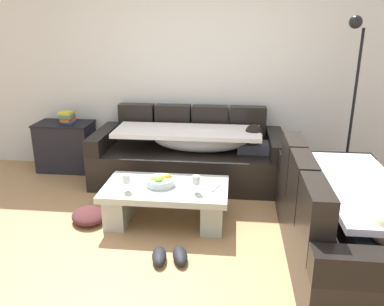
% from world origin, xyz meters
% --- Properties ---
extents(ground_plane, '(14.00, 14.00, 0.00)m').
position_xyz_m(ground_plane, '(0.00, 0.00, 0.00)').
color(ground_plane, '#AF8050').
extents(back_wall, '(9.00, 0.10, 2.70)m').
position_xyz_m(back_wall, '(0.00, 2.15, 1.35)').
color(back_wall, silver).
rests_on(back_wall, ground_plane).
extents(couch_along_wall, '(2.26, 0.92, 0.88)m').
position_xyz_m(couch_along_wall, '(0.05, 1.62, 0.33)').
color(couch_along_wall, black).
rests_on(couch_along_wall, ground_plane).
extents(couch_near_window, '(0.92, 1.98, 0.88)m').
position_xyz_m(couch_near_window, '(1.47, 0.07, 0.34)').
color(couch_near_window, black).
rests_on(couch_near_window, ground_plane).
extents(coffee_table, '(1.20, 0.68, 0.38)m').
position_xyz_m(coffee_table, '(-0.08, 0.56, 0.24)').
color(coffee_table, '#B1B9A7').
rests_on(coffee_table, ground_plane).
extents(fruit_bowl, '(0.28, 0.28, 0.10)m').
position_xyz_m(fruit_bowl, '(-0.13, 0.58, 0.42)').
color(fruit_bowl, silver).
rests_on(fruit_bowl, coffee_table).
extents(wine_glass_near_left, '(0.07, 0.07, 0.17)m').
position_xyz_m(wine_glass_near_left, '(-0.42, 0.41, 0.50)').
color(wine_glass_near_left, silver).
rests_on(wine_glass_near_left, coffee_table).
extents(wine_glass_near_right, '(0.07, 0.07, 0.17)m').
position_xyz_m(wine_glass_near_right, '(0.23, 0.45, 0.50)').
color(wine_glass_near_right, silver).
rests_on(wine_glass_near_right, coffee_table).
extents(open_magazine, '(0.33, 0.29, 0.01)m').
position_xyz_m(open_magazine, '(0.28, 0.62, 0.39)').
color(open_magazine, white).
rests_on(open_magazine, coffee_table).
extents(side_cabinet, '(0.72, 0.44, 0.64)m').
position_xyz_m(side_cabinet, '(-1.64, 1.85, 0.32)').
color(side_cabinet, black).
rests_on(side_cabinet, ground_plane).
extents(book_stack_on_cabinet, '(0.18, 0.24, 0.15)m').
position_xyz_m(book_stack_on_cabinet, '(-1.58, 1.85, 0.72)').
color(book_stack_on_cabinet, '#2D569E').
rests_on(book_stack_on_cabinet, side_cabinet).
extents(floor_lamp, '(0.33, 0.31, 1.95)m').
position_xyz_m(floor_lamp, '(1.87, 1.72, 1.12)').
color(floor_lamp, black).
rests_on(floor_lamp, ground_plane).
extents(pair_of_shoes, '(0.34, 0.32, 0.09)m').
position_xyz_m(pair_of_shoes, '(0.06, -0.10, 0.04)').
color(pair_of_shoes, black).
rests_on(pair_of_shoes, ground_plane).
extents(crumpled_garment, '(0.48, 0.51, 0.12)m').
position_xyz_m(crumpled_garment, '(-0.85, 0.48, 0.06)').
color(crumpled_garment, '#4C2323').
rests_on(crumpled_garment, ground_plane).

